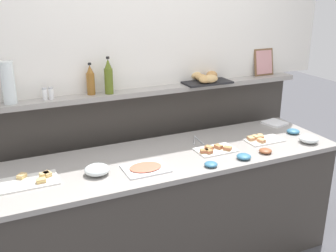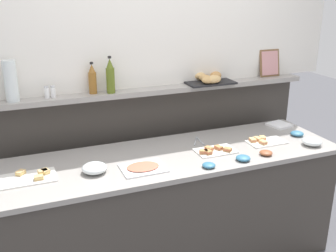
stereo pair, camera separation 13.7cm
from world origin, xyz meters
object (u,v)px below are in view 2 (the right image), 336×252
sandwich_platter_front (215,150)px  glass_bowl_large (95,168)px  serving_tongs (198,141)px  water_carafe (11,81)px  sandwich_platter_side (264,141)px  glass_bowl_medium (312,142)px  vinegar_bottle_amber (92,80)px  condiment_bowl_cream (297,134)px  pepper_shaker (53,92)px  framed_picture (270,63)px  bread_basket (209,79)px  condiment_bowl_red (243,158)px  napkin_stack (279,125)px  sandwich_platter_rear (29,177)px  olive_oil_bottle (110,77)px  cold_cuts_platter (143,167)px  salt_shaker (47,92)px  condiment_bowl_teal (266,153)px  condiment_bowl_dark (209,165)px

sandwich_platter_front → glass_bowl_large: (-0.88, -0.02, 0.02)m
serving_tongs → water_carafe: size_ratio=0.65×
sandwich_platter_side → glass_bowl_large: size_ratio=1.81×
glass_bowl_large → glass_bowl_medium: (1.62, -0.14, -0.00)m
vinegar_bottle_amber → condiment_bowl_cream: bearing=-18.1°
serving_tongs → pepper_shaker: pepper_shaker is taller
vinegar_bottle_amber → framed_picture: 1.58m
sandwich_platter_side → pepper_shaker: (-1.47, 0.52, 0.41)m
condiment_bowl_cream → vinegar_bottle_amber: (-1.52, 0.50, 0.46)m
serving_tongs → bread_basket: (0.23, 0.30, 0.41)m
condiment_bowl_red → napkin_stack: (0.67, 0.50, -0.01)m
sandwich_platter_side → sandwich_platter_front: (-0.44, -0.02, 0.00)m
sandwich_platter_side → sandwich_platter_rear: size_ratio=0.83×
condiment_bowl_red → napkin_stack: condiment_bowl_red is taller
serving_tongs → sandwich_platter_rear: bearing=-171.5°
sandwich_platter_front → olive_oil_bottle: (-0.62, 0.52, 0.49)m
cold_cuts_platter → bread_basket: bearing=38.0°
olive_oil_bottle → cold_cuts_platter: bearing=-85.2°
sandwich_platter_side → olive_oil_bottle: (-1.06, 0.49, 0.49)m
cold_cuts_platter → vinegar_bottle_amber: bearing=105.9°
serving_tongs → napkin_stack: napkin_stack is taller
condiment_bowl_red → bread_basket: bread_basket is taller
cold_cuts_platter → glass_bowl_medium: glass_bowl_medium is taller
condiment_bowl_cream → pepper_shaker: pepper_shaker is taller
napkin_stack → vinegar_bottle_amber: size_ratio=0.72×
salt_shaker → water_carafe: size_ratio=0.30×
condiment_bowl_teal → vinegar_bottle_amber: bearing=145.4°
glass_bowl_large → bread_basket: 1.27m
bread_basket → condiment_bowl_dark: bearing=-116.1°
water_carafe → vinegar_bottle_amber: bearing=1.0°
sandwich_platter_side → condiment_bowl_dark: size_ratio=3.31×
condiment_bowl_dark → salt_shaker: size_ratio=1.01×
sandwich_platter_front → sandwich_platter_rear: bearing=177.7°
sandwich_platter_rear → napkin_stack: (2.06, 0.25, 0.00)m
cold_cuts_platter → olive_oil_bottle: size_ratio=1.04×
sandwich_platter_side → water_carafe: 1.89m
glass_bowl_medium → cold_cuts_platter: bearing=176.6°
sandwich_platter_side → bread_basket: size_ratio=0.73×
condiment_bowl_red → bread_basket: (0.10, 0.74, 0.39)m
sandwich_platter_side → pepper_shaker: pepper_shaker is taller
condiment_bowl_dark → serving_tongs: (0.14, 0.45, -0.01)m
condiment_bowl_cream → water_carafe: water_carafe is taller
pepper_shaker → olive_oil_bottle: bearing=-3.0°
sandwich_platter_side → cold_cuts_platter: sandwich_platter_side is taller
condiment_bowl_teal → napkin_stack: (0.47, 0.48, -0.01)m
sandwich_platter_front → condiment_bowl_red: same height
cold_cuts_platter → water_carafe: bearing=140.3°
cold_cuts_platter → serving_tongs: 0.63m
sandwich_platter_rear → cold_cuts_platter: bearing=-10.2°
sandwich_platter_rear → condiment_bowl_red: (1.38, -0.25, 0.01)m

